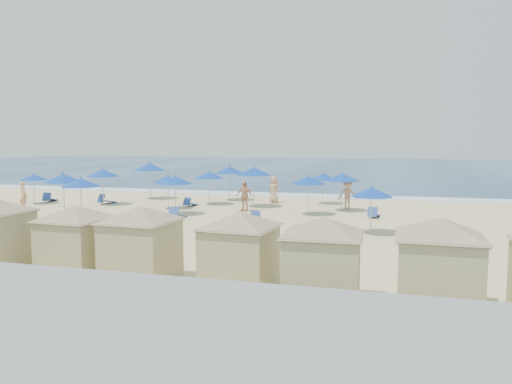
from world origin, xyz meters
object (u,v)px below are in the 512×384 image
beachgoer_3 (274,190)px  umbrella_2 (103,173)px  umbrella_1 (63,178)px  beachgoer_2 (348,194)px  umbrella_10 (342,177)px  umbrella_11 (371,192)px  cabana_2 (141,234)px  umbrella_0 (33,177)px  beachgoer_1 (244,196)px  cabana_1 (76,232)px  cabana_4 (322,250)px  umbrella_5 (168,179)px  umbrella_4 (150,167)px  umbrella_13 (209,175)px  umbrella_3 (81,183)px  umbrella_8 (308,180)px  cabana_3 (239,241)px  trash_bin (123,235)px  beachgoer_0 (23,196)px  umbrella_9 (323,176)px  umbrella_12 (229,170)px  cabana_5 (439,253)px  umbrella_7 (254,171)px  umbrella_6 (175,180)px

beachgoer_3 → umbrella_2: bearing=39.9°
umbrella_1 → beachgoer_2: bearing=24.5°
umbrella_10 → umbrella_11: size_ratio=1.07×
cabana_2 → umbrella_0: size_ratio=1.98×
beachgoer_1 → cabana_1: bearing=-78.5°
cabana_4 → umbrella_0: bearing=144.4°
umbrella_5 → cabana_1: bearing=-75.0°
umbrella_4 → umbrella_13: 5.71m
umbrella_3 → umbrella_8: 12.63m
umbrella_11 → cabana_1: bearing=-131.3°
beachgoer_2 → cabana_3: bearing=-113.6°
umbrella_8 → trash_bin: bearing=-122.0°
umbrella_4 → umbrella_13: (5.39, -1.85, -0.37)m
umbrella_5 → umbrella_2: bearing=173.5°
cabana_3 → umbrella_5: 18.01m
umbrella_10 → cabana_2: bearing=-104.0°
beachgoer_2 → umbrella_13: bearing=162.2°
umbrella_2 → umbrella_10: 15.80m
umbrella_1 → umbrella_4: umbrella_4 is taller
beachgoer_0 → umbrella_1: bearing=-176.1°
umbrella_9 → beachgoer_0: umbrella_9 is taller
trash_bin → beachgoer_1: 10.80m
trash_bin → cabana_3: bearing=-28.8°
cabana_2 → cabana_3: (3.14, 0.03, -0.03)m
trash_bin → umbrella_2: umbrella_2 is taller
cabana_4 → umbrella_12: bearing=114.6°
cabana_5 → beachgoer_0: bearing=151.2°
umbrella_0 → umbrella_2: (4.86, 0.80, 0.33)m
cabana_4 → umbrella_7: (-7.04, 18.21, 0.83)m
cabana_2 → umbrella_5: 16.59m
cabana_4 → beachgoer_0: size_ratio=2.34×
beachgoer_2 → umbrella_3: bearing=-167.2°
trash_bin → umbrella_0: umbrella_0 is taller
umbrella_8 → beachgoer_1: bearing=171.3°
cabana_1 → umbrella_3: size_ratio=1.69×
umbrella_6 → beachgoer_3: bearing=58.6°
umbrella_5 → umbrella_0: bearing=-178.7°
umbrella_1 → umbrella_3: size_ratio=1.05×
trash_bin → umbrella_1: size_ratio=0.29×
cabana_4 → umbrella_4: umbrella_4 is taller
umbrella_9 → umbrella_11: umbrella_11 is taller
umbrella_8 → cabana_2: bearing=-99.7°
cabana_2 → umbrella_9: (2.72, 20.34, 0.38)m
umbrella_2 → umbrella_10: size_ratio=1.03×
umbrella_8 → umbrella_11: (3.82, -5.07, -0.08)m
umbrella_0 → beachgoer_3: 16.46m
umbrella_4 → umbrella_12: bearing=6.8°
umbrella_3 → umbrella_6: size_ratio=1.02×
umbrella_0 → umbrella_3: umbrella_3 is taller
umbrella_1 → umbrella_12: 11.69m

